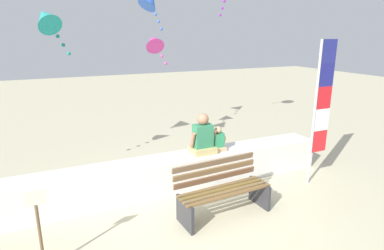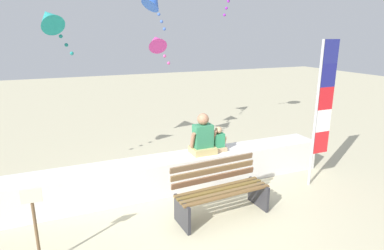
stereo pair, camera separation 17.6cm
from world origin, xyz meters
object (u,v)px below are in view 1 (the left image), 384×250
(flag_banner, at_px, (320,104))
(kite_teal, at_px, (46,18))
(park_bench, at_px, (222,190))
(kite_magenta, at_px, (154,42))
(sign_post, at_px, (39,224))
(person_adult, at_px, (203,138))
(person_child, at_px, (218,141))
(kite_blue, at_px, (150,0))

(flag_banner, bearing_deg, kite_teal, 146.78)
(park_bench, height_order, kite_magenta, kite_magenta)
(flag_banner, height_order, sign_post, flag_banner)
(park_bench, relative_size, person_adult, 2.00)
(person_child, distance_m, kite_magenta, 3.18)
(person_adult, distance_m, kite_blue, 4.10)
(person_adult, distance_m, sign_post, 3.32)
(kite_teal, height_order, sign_post, kite_teal)
(flag_banner, xyz_separation_m, kite_teal, (-4.59, 3.01, 1.60))
(person_adult, distance_m, person_child, 0.36)
(kite_blue, relative_size, sign_post, 0.96)
(person_child, distance_m, flag_banner, 2.10)
(flag_banner, bearing_deg, park_bench, -173.24)
(person_adult, height_order, kite_blue, kite_blue)
(person_child, bearing_deg, person_adult, -179.94)
(kite_magenta, height_order, kite_blue, kite_blue)
(kite_magenta, bearing_deg, kite_teal, -170.57)
(kite_blue, xyz_separation_m, kite_teal, (-2.51, -0.90, -0.53))
(park_bench, height_order, flag_banner, flag_banner)
(park_bench, relative_size, kite_magenta, 1.84)
(kite_blue, bearing_deg, person_adult, -89.64)
(kite_blue, bearing_deg, person_child, -83.15)
(person_child, relative_size, kite_blue, 0.48)
(kite_magenta, relative_size, kite_teal, 0.80)
(park_bench, xyz_separation_m, kite_magenta, (0.10, 3.68, 2.33))
(person_adult, bearing_deg, kite_blue, 90.36)
(park_bench, distance_m, kite_blue, 5.35)
(person_child, height_order, kite_teal, kite_teal)
(person_adult, xyz_separation_m, sign_post, (-2.97, -1.43, -0.30))
(person_child, xyz_separation_m, kite_blue, (-0.36, 3.00, 2.91))
(person_adult, bearing_deg, person_child, 0.06)
(flag_banner, height_order, kite_magenta, kite_magenta)
(person_child, bearing_deg, kite_teal, 143.69)
(kite_blue, bearing_deg, flag_banner, -61.86)
(kite_blue, bearing_deg, park_bench, -92.80)
(park_bench, bearing_deg, sign_post, -174.58)
(park_bench, height_order, person_adult, person_adult)
(kite_teal, bearing_deg, sign_post, -97.25)
(person_child, bearing_deg, park_bench, -115.69)
(person_adult, xyz_separation_m, flag_banner, (2.07, -0.90, 0.66))
(flag_banner, bearing_deg, sign_post, -173.97)
(kite_magenta, bearing_deg, kite_blue, 78.23)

